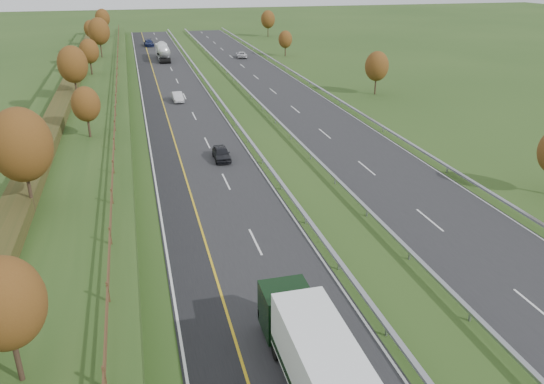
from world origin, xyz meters
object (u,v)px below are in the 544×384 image
(car_dark_near, at_px, (221,153))
(car_oncoming, at_px, (241,55))
(road_tanker, at_px, (163,51))
(car_small_far, at_px, (149,43))
(car_silver_mid, at_px, (177,97))

(car_dark_near, bearing_deg, car_oncoming, 77.81)
(car_dark_near, relative_size, car_oncoming, 0.86)
(road_tanker, xyz_separation_m, car_small_far, (-2.00, 22.06, -1.06))
(road_tanker, distance_m, car_oncoming, 16.66)
(car_oncoming, bearing_deg, car_dark_near, 82.50)
(road_tanker, bearing_deg, car_silver_mid, -90.99)
(car_small_far, bearing_deg, car_silver_mid, -90.89)
(car_silver_mid, distance_m, car_oncoming, 41.02)
(car_dark_near, xyz_separation_m, car_oncoming, (15.28, 64.10, -0.04))
(car_small_far, height_order, car_oncoming, car_small_far)
(car_dark_near, bearing_deg, road_tanker, 92.33)
(car_small_far, relative_size, car_oncoming, 1.13)
(road_tanker, relative_size, car_dark_near, 2.81)
(car_dark_near, bearing_deg, car_silver_mid, 95.34)
(car_silver_mid, distance_m, car_small_far, 60.78)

